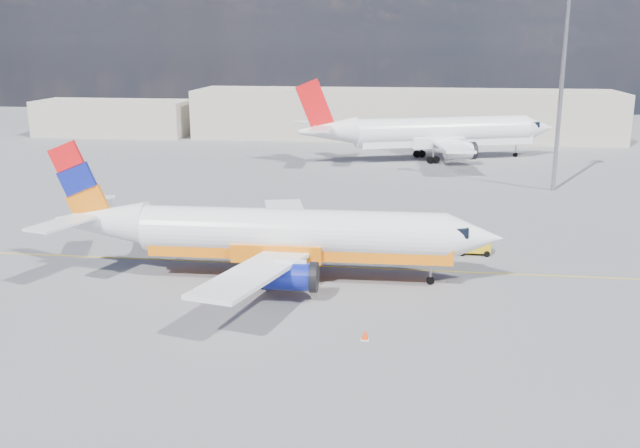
# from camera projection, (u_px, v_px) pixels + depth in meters

# --- Properties ---
(ground) EXTENTS (240.00, 240.00, 0.00)m
(ground) POSITION_uv_depth(u_px,v_px,m) (308.00, 279.00, 49.66)
(ground) COLOR slate
(ground) RESTS_ON ground
(taxi_line) EXTENTS (70.00, 0.15, 0.01)m
(taxi_line) POSITION_uv_depth(u_px,v_px,m) (314.00, 266.00, 52.54)
(taxi_line) COLOR yellow
(taxi_line) RESTS_ON ground
(terminal_main) EXTENTS (70.00, 14.00, 8.00)m
(terminal_main) POSITION_uv_depth(u_px,v_px,m) (403.00, 114.00, 119.98)
(terminal_main) COLOR beige
(terminal_main) RESTS_ON ground
(terminal_annex) EXTENTS (26.00, 10.00, 6.00)m
(terminal_annex) POSITION_uv_depth(u_px,v_px,m) (114.00, 118.00, 123.74)
(terminal_annex) COLOR beige
(terminal_annex) RESTS_ON ground
(main_jet) EXTENTS (31.53, 24.96, 9.56)m
(main_jet) POSITION_uv_depth(u_px,v_px,m) (279.00, 235.00, 48.97)
(main_jet) COLOR white
(main_jet) RESTS_ON ground
(second_jet) EXTENTS (37.18, 28.17, 11.33)m
(second_jet) POSITION_uv_depth(u_px,v_px,m) (434.00, 133.00, 97.67)
(second_jet) COLOR white
(second_jet) RESTS_ON ground
(gse_tug) EXTENTS (2.44, 1.51, 1.73)m
(gse_tug) POSITION_uv_depth(u_px,v_px,m) (473.00, 244.00, 55.28)
(gse_tug) COLOR black
(gse_tug) RESTS_ON ground
(traffic_cone) EXTENTS (0.46, 0.46, 0.64)m
(traffic_cone) POSITION_uv_depth(u_px,v_px,m) (365.00, 334.00, 39.57)
(traffic_cone) COLOR white
(traffic_cone) RESTS_ON ground
(floodlight_mast) EXTENTS (1.63, 1.63, 22.29)m
(floodlight_mast) POSITION_uv_depth(u_px,v_px,m) (563.00, 67.00, 75.48)
(floodlight_mast) COLOR #97979F
(floodlight_mast) RESTS_ON ground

